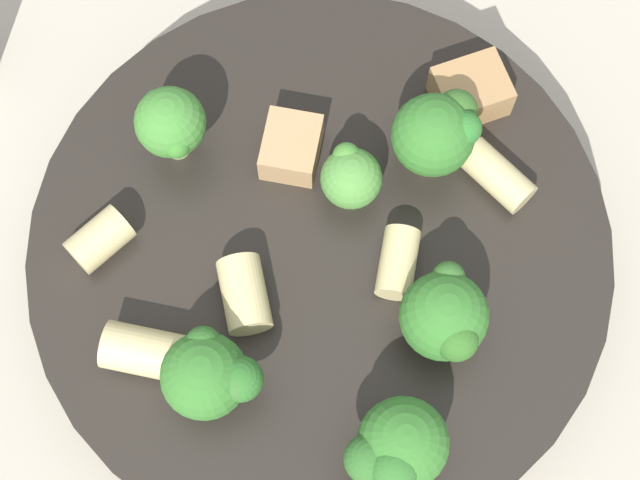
{
  "coord_description": "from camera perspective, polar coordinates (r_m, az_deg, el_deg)",
  "views": [
    {
      "loc": [
        0.12,
        -0.01,
        0.42
      ],
      "look_at": [
        0.0,
        0.0,
        0.04
      ],
      "focal_mm": 60.0,
      "sensor_mm": 36.0,
      "label": 1
    }
  ],
  "objects": [
    {
      "name": "broccoli_floret_5",
      "position": [
        0.39,
        6.26,
        5.69
      ],
      "size": [
        0.03,
        0.03,
        0.04
      ],
      "color": "#84AD60",
      "rests_on": "pasta_bowl"
    },
    {
      "name": "chicken_chunk_0",
      "position": [
        0.41,
        -1.54,
        4.96
      ],
      "size": [
        0.03,
        0.03,
        0.02
      ],
      "primitive_type": "cube",
      "rotation": [
        0.0,
        0.0,
        2.89
      ],
      "color": "tan",
      "rests_on": "pasta_bowl"
    },
    {
      "name": "broccoli_floret_2",
      "position": [
        0.39,
        1.65,
        3.39
      ],
      "size": [
        0.02,
        0.02,
        0.03
      ],
      "color": "#93B766",
      "rests_on": "pasta_bowl"
    },
    {
      "name": "broccoli_floret_3",
      "position": [
        0.37,
        6.69,
        -4.09
      ],
      "size": [
        0.04,
        0.03,
        0.04
      ],
      "color": "#9EC175",
      "rests_on": "pasta_bowl"
    },
    {
      "name": "ground_plane",
      "position": [
        0.43,
        0.0,
        -1.85
      ],
      "size": [
        2.0,
        2.0,
        0.0
      ],
      "primitive_type": "plane",
      "color": "#BCB29E"
    },
    {
      "name": "pasta_bowl",
      "position": [
        0.41,
        0.0,
        -1.06
      ],
      "size": [
        0.22,
        0.22,
        0.03
      ],
      "color": "#28231E",
      "rests_on": "ground_plane"
    },
    {
      "name": "rigatoni_1",
      "position": [
        0.39,
        -9.31,
        -5.9
      ],
      "size": [
        0.02,
        0.03,
        0.02
      ],
      "primitive_type": "cylinder",
      "rotation": [
        1.57,
        0.0,
        2.87
      ],
      "color": "beige",
      "rests_on": "pasta_bowl"
    },
    {
      "name": "rigatoni_4",
      "position": [
        0.41,
        9.43,
        3.41
      ],
      "size": [
        0.03,
        0.03,
        0.01
      ],
      "primitive_type": "cylinder",
      "rotation": [
        1.57,
        0.0,
        2.27
      ],
      "color": "beige",
      "rests_on": "pasta_bowl"
    },
    {
      "name": "rigatoni_3",
      "position": [
        0.39,
        -4.05,
        -2.92
      ],
      "size": [
        0.03,
        0.02,
        0.02
      ],
      "primitive_type": "cylinder",
      "rotation": [
        1.57,
        0.0,
        1.71
      ],
      "color": "beige",
      "rests_on": "pasta_bowl"
    },
    {
      "name": "rigatoni_2",
      "position": [
        0.39,
        4.17,
        -1.21
      ],
      "size": [
        0.03,
        0.02,
        0.01
      ],
      "primitive_type": "cylinder",
      "rotation": [
        1.57,
        0.0,
        1.33
      ],
      "color": "beige",
      "rests_on": "pasta_bowl"
    },
    {
      "name": "chicken_chunk_1",
      "position": [
        0.42,
        8.04,
        7.85
      ],
      "size": [
        0.03,
        0.03,
        0.02
      ],
      "primitive_type": "cube",
      "rotation": [
        0.0,
        0.0,
        1.85
      ],
      "color": "tan",
      "rests_on": "pasta_bowl"
    },
    {
      "name": "rigatoni_0",
      "position": [
        0.4,
        -11.68,
        0.03
      ],
      "size": [
        0.03,
        0.03,
        0.02
      ],
      "primitive_type": "cylinder",
      "rotation": [
        1.57,
        0.0,
        0.69
      ],
      "color": "beige",
      "rests_on": "pasta_bowl"
    },
    {
      "name": "broccoli_floret_0",
      "position": [
        0.36,
        4.18,
        -10.99
      ],
      "size": [
        0.03,
        0.04,
        0.04
      ],
      "color": "#9EC175",
      "rests_on": "pasta_bowl"
    },
    {
      "name": "broccoli_floret_4",
      "position": [
        0.4,
        -8.0,
        6.18
      ],
      "size": [
        0.03,
        0.03,
        0.04
      ],
      "color": "#9EC175",
      "rests_on": "pasta_bowl"
    },
    {
      "name": "broccoli_floret_1",
      "position": [
        0.37,
        -5.86,
        -7.18
      ],
      "size": [
        0.03,
        0.04,
        0.04
      ],
      "color": "#84AD60",
      "rests_on": "pasta_bowl"
    }
  ]
}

